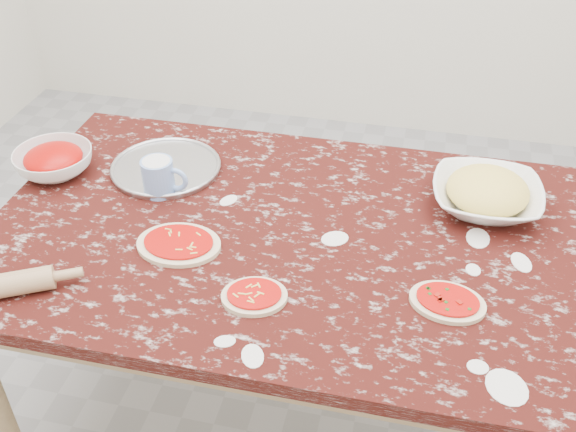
# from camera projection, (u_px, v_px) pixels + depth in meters

# --- Properties ---
(ground) EXTENTS (4.00, 4.00, 0.00)m
(ground) POSITION_uv_depth(u_px,v_px,m) (288.00, 409.00, 2.21)
(ground) COLOR gray
(worktable) EXTENTS (1.60, 1.00, 0.75)m
(worktable) POSITION_uv_depth(u_px,v_px,m) (288.00, 255.00, 1.82)
(worktable) COLOR black
(worktable) RESTS_ON ground
(pizza_tray) EXTENTS (0.37, 0.37, 0.01)m
(pizza_tray) POSITION_uv_depth(u_px,v_px,m) (166.00, 168.00, 2.00)
(pizza_tray) COLOR #B2B2B7
(pizza_tray) RESTS_ON worktable
(sauce_bowl) EXTENTS (0.30, 0.30, 0.07)m
(sauce_bowl) POSITION_uv_depth(u_px,v_px,m) (54.00, 162.00, 1.98)
(sauce_bowl) COLOR white
(sauce_bowl) RESTS_ON worktable
(cheese_bowl) EXTENTS (0.30, 0.30, 0.07)m
(cheese_bowl) POSITION_uv_depth(u_px,v_px,m) (486.00, 197.00, 1.83)
(cheese_bowl) COLOR white
(cheese_bowl) RESTS_ON worktable
(flour_mug) EXTENTS (0.14, 0.09, 0.11)m
(flour_mug) POSITION_uv_depth(u_px,v_px,m) (159.00, 177.00, 1.88)
(flour_mug) COLOR #799FE3
(flour_mug) RESTS_ON worktable
(pizza_left) EXTENTS (0.22, 0.18, 0.02)m
(pizza_left) POSITION_uv_depth(u_px,v_px,m) (179.00, 244.00, 1.71)
(pizza_left) COLOR beige
(pizza_left) RESTS_ON worktable
(pizza_mid) EXTENTS (0.18, 0.16, 0.02)m
(pizza_mid) POSITION_uv_depth(u_px,v_px,m) (254.00, 296.00, 1.56)
(pizza_mid) COLOR beige
(pizza_mid) RESTS_ON worktable
(pizza_right) EXTENTS (0.19, 0.16, 0.02)m
(pizza_right) POSITION_uv_depth(u_px,v_px,m) (447.00, 302.00, 1.54)
(pizza_right) COLOR beige
(pizza_right) RESTS_ON worktable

